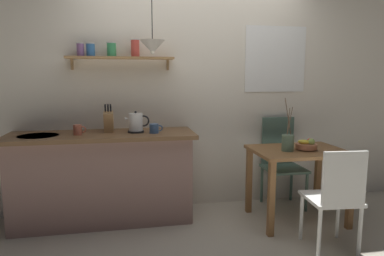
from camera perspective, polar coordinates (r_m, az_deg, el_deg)
ground_plane at (r=3.59m, az=2.41°, el=-15.74°), size 14.00×14.00×0.00m
back_wall at (r=3.95m, az=3.26°, el=6.73°), size 6.80×0.11×2.70m
kitchen_counter at (r=3.65m, az=-14.38°, el=-7.82°), size 1.83×0.63×0.91m
wall_shelf at (r=3.68m, az=-12.52°, el=11.83°), size 1.08×0.20×0.31m
dining_table at (r=3.68m, az=17.04°, el=-5.37°), size 0.91×0.69×0.75m
dining_chair_near at (r=3.15m, az=22.58°, el=-10.17°), size 0.44×0.44×0.89m
dining_chair_far at (r=4.11m, az=14.43°, el=-4.83°), size 0.44×0.43×1.00m
fruit_bowl at (r=3.63m, az=18.35°, el=-2.69°), size 0.21×0.21×0.12m
twig_vase at (r=3.52m, az=15.49°, el=-2.28°), size 0.12×0.12×0.52m
electric_kettle at (r=3.51m, az=-9.19°, el=0.82°), size 0.24×0.16×0.22m
knife_block at (r=3.61m, az=-13.56°, el=1.13°), size 0.09×0.17×0.28m
coffee_mug_by_sink at (r=3.50m, az=-18.26°, el=-0.28°), size 0.12×0.08×0.10m
coffee_mug_spare at (r=3.45m, az=-6.21°, el=-0.08°), size 0.13×0.09×0.09m
pendant_lamp at (r=3.39m, az=-6.52°, el=13.13°), size 0.24×0.24×0.52m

